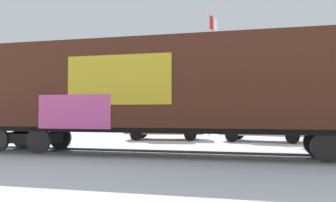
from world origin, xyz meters
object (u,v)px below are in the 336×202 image
flagpole (211,53)px  parked_car_white (262,125)px  freight_car (173,87)px  parked_car_tan (164,123)px

flagpole → parked_car_white: size_ratio=1.85×
freight_car → parked_car_tan: (-2.12, 6.64, -1.45)m
freight_car → parked_car_tan: 7.12m
parked_car_white → parked_car_tan: bearing=179.8°
parked_car_white → flagpole: bearing=126.3°
flagpole → parked_car_white: (3.12, -4.25, -4.52)m
freight_car → parked_car_white: size_ratio=3.55×
parked_car_tan → parked_car_white: 5.17m
freight_car → flagpole: 11.29m
flagpole → parked_car_white: flagpole is taller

